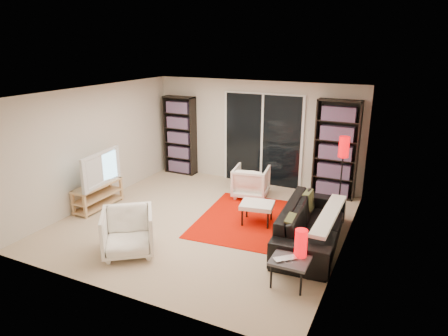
% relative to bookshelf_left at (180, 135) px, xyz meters
% --- Properties ---
extents(floor, '(5.00, 5.00, 0.00)m').
position_rel_bookshelf_left_xyz_m(floor, '(1.95, -2.33, -0.98)').
color(floor, tan).
rests_on(floor, ground).
extents(wall_back, '(5.00, 0.02, 2.40)m').
position_rel_bookshelf_left_xyz_m(wall_back, '(1.95, 0.17, 0.22)').
color(wall_back, beige).
rests_on(wall_back, ground).
extents(wall_front, '(5.00, 0.02, 2.40)m').
position_rel_bookshelf_left_xyz_m(wall_front, '(1.95, -4.83, 0.22)').
color(wall_front, beige).
rests_on(wall_front, ground).
extents(wall_left, '(0.02, 5.00, 2.40)m').
position_rel_bookshelf_left_xyz_m(wall_left, '(-0.55, -2.33, 0.22)').
color(wall_left, beige).
rests_on(wall_left, ground).
extents(wall_right, '(0.02, 5.00, 2.40)m').
position_rel_bookshelf_left_xyz_m(wall_right, '(4.45, -2.33, 0.22)').
color(wall_right, beige).
rests_on(wall_right, ground).
extents(ceiling, '(5.00, 5.00, 0.02)m').
position_rel_bookshelf_left_xyz_m(ceiling, '(1.95, -2.33, 1.42)').
color(ceiling, white).
rests_on(ceiling, wall_back).
extents(sliding_door, '(1.92, 0.08, 2.16)m').
position_rel_bookshelf_left_xyz_m(sliding_door, '(2.15, 0.13, 0.07)').
color(sliding_door, white).
rests_on(sliding_door, ground).
extents(bookshelf_left, '(0.80, 0.30, 1.95)m').
position_rel_bookshelf_left_xyz_m(bookshelf_left, '(0.00, 0.00, 0.00)').
color(bookshelf_left, black).
rests_on(bookshelf_left, ground).
extents(bookshelf_right, '(0.90, 0.30, 2.10)m').
position_rel_bookshelf_left_xyz_m(bookshelf_right, '(3.85, -0.00, 0.07)').
color(bookshelf_right, black).
rests_on(bookshelf_right, ground).
extents(tv_stand, '(0.36, 1.13, 0.50)m').
position_rel_bookshelf_left_xyz_m(tv_stand, '(-0.31, -2.68, -0.71)').
color(tv_stand, tan).
rests_on(tv_stand, floor).
extents(tv, '(0.28, 1.19, 0.68)m').
position_rel_bookshelf_left_xyz_m(tv, '(-0.29, -2.68, -0.14)').
color(tv, black).
rests_on(tv, tv_stand).
extents(rug, '(1.89, 2.44, 0.01)m').
position_rel_bookshelf_left_xyz_m(rug, '(2.61, -1.92, -0.97)').
color(rug, red).
rests_on(rug, floor).
extents(sofa, '(1.04, 2.34, 0.67)m').
position_rel_bookshelf_left_xyz_m(sofa, '(3.94, -2.29, -0.64)').
color(sofa, black).
rests_on(sofa, floor).
extents(armchair_back, '(0.83, 0.85, 0.67)m').
position_rel_bookshelf_left_xyz_m(armchair_back, '(2.25, -0.78, -0.64)').
color(armchair_back, white).
rests_on(armchair_back, floor).
extents(armchair_front, '(1.10, 1.10, 0.73)m').
position_rel_bookshelf_left_xyz_m(armchair_front, '(1.41, -3.89, -0.61)').
color(armchair_front, white).
rests_on(armchair_front, floor).
extents(ottoman, '(0.67, 0.58, 0.40)m').
position_rel_bookshelf_left_xyz_m(ottoman, '(2.85, -1.98, -0.63)').
color(ottoman, white).
rests_on(ottoman, floor).
extents(side_table, '(0.52, 0.52, 0.40)m').
position_rel_bookshelf_left_xyz_m(side_table, '(3.97, -3.61, -0.62)').
color(side_table, '#444449').
rests_on(side_table, floor).
extents(laptop, '(0.37, 0.36, 0.02)m').
position_rel_bookshelf_left_xyz_m(laptop, '(3.94, -3.71, -0.56)').
color(laptop, silver).
rests_on(laptop, side_table).
extents(table_lamp, '(0.17, 0.17, 0.39)m').
position_rel_bookshelf_left_xyz_m(table_lamp, '(4.07, -3.49, -0.38)').
color(table_lamp, '#EE050B').
rests_on(table_lamp, side_table).
extents(floor_lamp, '(0.22, 0.22, 1.49)m').
position_rel_bookshelf_left_xyz_m(floor_lamp, '(4.10, -0.63, 0.17)').
color(floor_lamp, black).
rests_on(floor_lamp, floor).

